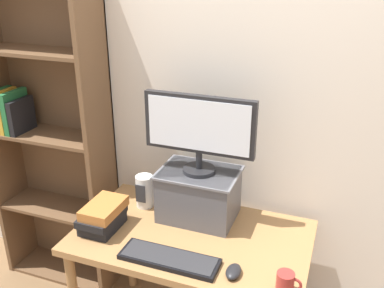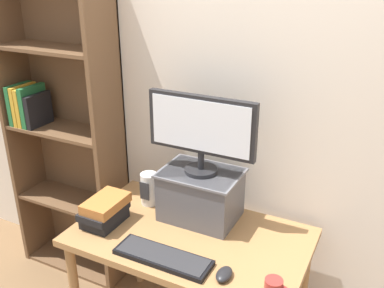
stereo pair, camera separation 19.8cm
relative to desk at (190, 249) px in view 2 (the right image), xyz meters
name	(u,v)px [view 2 (the right image)]	position (x,y,z in m)	size (l,w,h in m)	color
back_wall	(228,95)	(0.00, 0.44, 0.68)	(7.00, 0.08, 2.60)	beige
desk	(190,249)	(0.00, 0.00, 0.00)	(1.14, 0.68, 0.71)	#9E7042
bookshelf_unit	(63,127)	(-1.03, 0.29, 0.38)	(0.74, 0.28, 1.97)	brown
riser_box	(201,194)	(-0.02, 0.17, 0.22)	(0.40, 0.30, 0.26)	#515156
computer_monitor	(201,129)	(-0.02, 0.16, 0.58)	(0.56, 0.16, 0.40)	black
keyboard	(163,257)	(-0.02, -0.23, 0.10)	(0.45, 0.14, 0.02)	black
computer_mouse	(224,274)	(0.27, -0.22, 0.10)	(0.06, 0.10, 0.04)	black
book_stack	(105,211)	(-0.43, -0.11, 0.16)	(0.17, 0.25, 0.14)	black
desk_speaker	(149,189)	(-0.33, 0.16, 0.18)	(0.09, 0.10, 0.18)	silver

